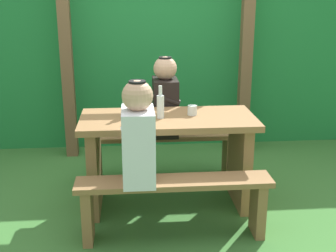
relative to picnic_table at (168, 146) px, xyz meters
The scene contains 12 objects.
ground_plane 0.52m from the picnic_table, ahead, with size 12.00×12.00×0.00m, color #3B7332.
hedge_backdrop 2.05m from the picnic_table, 90.00° to the left, with size 6.40×0.97×1.98m, color #207A38.
pergola_post_left 1.67m from the picnic_table, 126.61° to the left, with size 0.12×0.12×2.14m, color brown.
pergola_post_right 1.67m from the picnic_table, 53.39° to the left, with size 0.12×0.12×2.14m, color brown.
picnic_table is the anchor object (origin of this frame).
bench_near 0.56m from the picnic_table, 90.00° to the right, with size 1.40×0.24×0.46m.
bench_far 0.56m from the picnic_table, 90.00° to the left, with size 1.40×0.24×0.46m.
person_white_shirt 0.63m from the picnic_table, 115.56° to the right, with size 0.25×0.35×0.72m.
person_black_coat 0.58m from the picnic_table, 87.91° to the left, with size 0.25×0.35×0.72m.
drinking_glass 0.36m from the picnic_table, 12.02° to the left, with size 0.08×0.08×0.08m, color silver.
bottle_left 0.36m from the picnic_table, 159.20° to the right, with size 0.06×0.06×0.26m.
bottle_right 0.47m from the picnic_table, behind, with size 0.06×0.06×0.23m.
Camera 1 is at (-0.29, -3.42, 1.76)m, focal length 47.85 mm.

